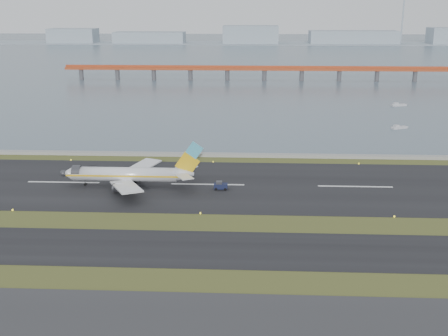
# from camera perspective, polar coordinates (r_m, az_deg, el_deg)

# --- Properties ---
(ground) EXTENTS (1000.00, 1000.00, 0.00)m
(ground) POSITION_cam_1_polar(r_m,az_deg,el_deg) (125.32, -2.72, -5.93)
(ground) COLOR #364D1B
(ground) RESTS_ON ground
(taxiway_strip) EXTENTS (1000.00, 18.00, 0.10)m
(taxiway_strip) POSITION_cam_1_polar(r_m,az_deg,el_deg) (114.34, -3.29, -8.17)
(taxiway_strip) COLOR black
(taxiway_strip) RESTS_ON ground
(runway_strip) EXTENTS (1000.00, 45.00, 0.10)m
(runway_strip) POSITION_cam_1_polar(r_m,az_deg,el_deg) (153.40, -1.67, -1.69)
(runway_strip) COLOR black
(runway_strip) RESTS_ON ground
(seawall) EXTENTS (1000.00, 2.50, 1.00)m
(seawall) POSITION_cam_1_polar(r_m,az_deg,el_deg) (181.99, -0.95, 1.35)
(seawall) COLOR #969691
(seawall) RESTS_ON ground
(bay_water) EXTENTS (1400.00, 800.00, 1.30)m
(bay_water) POSITION_cam_1_polar(r_m,az_deg,el_deg) (577.56, 1.65, 11.54)
(bay_water) COLOR #495A68
(bay_water) RESTS_ON ground
(red_pier) EXTENTS (260.00, 5.00, 10.20)m
(red_pier) POSITION_cam_1_polar(r_m,az_deg,el_deg) (367.78, 4.14, 9.96)
(red_pier) COLOR #A13C1B
(red_pier) RESTS_ON ground
(far_shoreline) EXTENTS (1400.00, 80.00, 60.50)m
(far_shoreline) POSITION_cam_1_polar(r_m,az_deg,el_deg) (736.66, 3.00, 13.01)
(far_shoreline) COLOR #92A0AC
(far_shoreline) RESTS_ON ground
(airliner) EXTENTS (38.52, 32.89, 12.80)m
(airliner) POSITION_cam_1_polar(r_m,az_deg,el_deg) (152.78, -9.50, -0.65)
(airliner) COLOR white
(airliner) RESTS_ON ground
(pushback_tug) EXTENTS (3.61, 2.17, 2.30)m
(pushback_tug) POSITION_cam_1_polar(r_m,az_deg,el_deg) (148.95, -0.36, -1.80)
(pushback_tug) COLOR #131834
(pushback_tug) RESTS_ON ground
(workboat_near) EXTENTS (7.04, 4.76, 1.64)m
(workboat_near) POSITION_cam_1_polar(r_m,az_deg,el_deg) (233.51, 17.33, 3.95)
(workboat_near) COLOR #BABABF
(workboat_near) RESTS_ON ground
(workboat_far) EXTENTS (7.92, 4.50, 1.84)m
(workboat_far) POSITION_cam_1_polar(r_m,az_deg,el_deg) (286.68, 17.28, 6.14)
(workboat_far) COLOR #BABABF
(workboat_far) RESTS_ON ground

